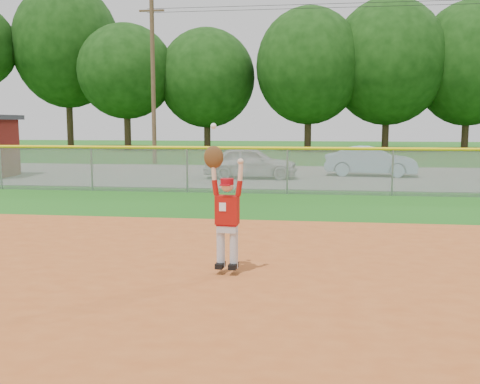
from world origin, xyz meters
name	(u,v)px	position (x,y,z in m)	size (l,w,h in m)	color
ground	(257,286)	(0.00, 0.00, 0.00)	(120.00, 120.00, 0.00)	#195413
parking_strip	(293,176)	(0.00, 16.00, 0.01)	(44.00, 10.00, 0.03)	slate
car_white_a	(251,162)	(-1.70, 14.54, 0.68)	(1.54, 3.83, 1.31)	silver
car_blue	(371,161)	(3.34, 16.20, 0.67)	(1.35, 3.87, 1.28)	#8CB6D1
outfield_fence	(287,167)	(0.00, 10.00, 0.88)	(40.06, 0.10, 1.55)	gray
power_lines	(316,78)	(1.00, 22.00, 4.68)	(19.40, 0.24, 9.00)	#4C3823
tree_line	(314,58)	(0.96, 37.90, 7.53)	(62.37, 13.00, 14.43)	#422D1C
ballplayer	(225,208)	(-0.54, 0.48, 1.05)	(0.62, 0.28, 2.19)	silver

